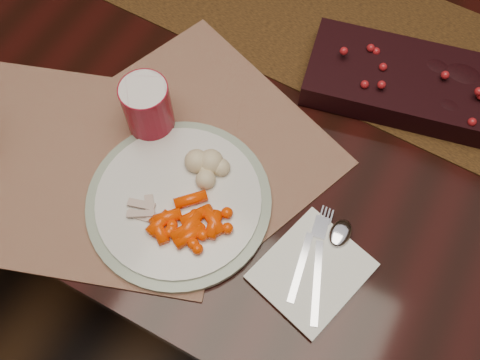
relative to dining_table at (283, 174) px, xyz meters
The scene contains 14 objects.
floor 0.38m from the dining_table, ahead, with size 5.00×5.00×0.00m, color black.
dining_table is the anchor object (origin of this frame).
table_runner 0.41m from the dining_table, 70.57° to the left, with size 1.62×0.33×0.00m, color black.
centerpiece 0.44m from the dining_table, 20.11° to the left, with size 0.32×0.16×0.06m, color black, non-canonical shape.
placemat_main 0.42m from the dining_table, 115.37° to the right, with size 0.41×0.30×0.00m, color brown.
placemat_second 0.56m from the dining_table, 126.51° to the right, with size 0.50×0.37×0.00m, color brown.
dinner_plate 0.50m from the dining_table, 101.17° to the right, with size 0.29×0.29×0.02m, color silver.
baby_carrots 0.53m from the dining_table, 92.92° to the right, with size 0.11×0.09×0.02m, color #F93B00, non-canonical shape.
mashed_potatoes 0.49m from the dining_table, 100.11° to the right, with size 0.07×0.06×0.04m, color #F1EAB5, non-canonical shape.
turkey_shreds 0.54m from the dining_table, 104.30° to the right, with size 0.07×0.06×0.02m, color tan, non-canonical shape.
napkin 0.52m from the dining_table, 61.36° to the right, with size 0.13×0.16×0.01m, color white.
fork 0.51m from the dining_table, 62.86° to the right, with size 0.02×0.14×0.00m, color silver, non-canonical shape.
spoon 0.52m from the dining_table, 58.40° to the right, with size 0.03×0.16×0.00m, color #BBBBC1, non-canonical shape.
red_cup 0.51m from the dining_table, 129.96° to the right, with size 0.08×0.08×0.11m, color maroon.
Camera 1 is at (0.18, -0.57, 1.53)m, focal length 40.00 mm.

